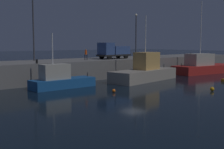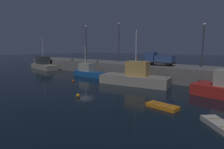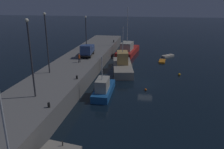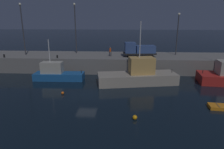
# 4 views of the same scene
# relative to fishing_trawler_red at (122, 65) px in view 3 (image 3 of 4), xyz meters

# --- Properties ---
(ground_plane) EXTENTS (320.00, 320.00, 0.00)m
(ground_plane) POSITION_rel_fishing_trawler_red_xyz_m (-6.87, -4.97, -1.20)
(ground_plane) COLOR black
(pier_quay) EXTENTS (71.80, 8.34, 2.70)m
(pier_quay) POSITION_rel_fishing_trawler_red_xyz_m (-6.87, 8.54, 0.14)
(pier_quay) COLOR slate
(pier_quay) RESTS_ON ground
(fishing_trawler_red) EXTENTS (11.96, 5.58, 8.93)m
(fishing_trawler_red) POSITION_rel_fishing_trawler_red_xyz_m (0.00, 0.00, 0.00)
(fishing_trawler_red) COLOR gray
(fishing_trawler_red) RESTS_ON ground
(fishing_boat_white) EXTENTS (12.70, 5.27, 12.09)m
(fishing_boat_white) POSITION_rel_fishing_trawler_red_xyz_m (14.97, 0.61, -0.05)
(fishing_boat_white) COLOR red
(fishing_boat_white) RESTS_ON ground
(fishing_boat_orange) EXTENTS (7.74, 2.60, 6.28)m
(fishing_boat_orange) POSITION_rel_fishing_trawler_red_xyz_m (-12.58, 1.23, -0.21)
(fishing_boat_orange) COLOR #195193
(fishing_boat_orange) RESTS_ON ground
(dinghy_orange_near) EXTENTS (3.28, 3.30, 0.48)m
(dinghy_orange_near) POSITION_rel_fishing_trawler_red_xyz_m (14.09, -9.81, -0.99)
(dinghy_orange_near) COLOR beige
(dinghy_orange_near) RESTS_ON ground
(rowboat_white_mid) EXTENTS (3.30, 1.66, 0.40)m
(rowboat_white_mid) POSITION_rel_fishing_trawler_red_xyz_m (8.67, -8.21, -1.02)
(rowboat_white_mid) COLOR orange
(rowboat_white_mid) RESTS_ON ground
(mooring_buoy_near) EXTENTS (0.45, 0.45, 0.45)m
(mooring_buoy_near) POSITION_rel_fishing_trawler_red_xyz_m (-1.01, -11.16, -0.98)
(mooring_buoy_near) COLOR orange
(mooring_buoy_near) RESTS_ON ground
(mooring_buoy_mid) EXTENTS (0.37, 0.37, 0.37)m
(mooring_buoy_mid) POSITION_rel_fishing_trawler_red_xyz_m (-9.83, -5.08, -1.02)
(mooring_buoy_mid) COLOR orange
(mooring_buoy_mid) RESTS_ON ground
(lamp_post_west) EXTENTS (0.44, 0.44, 9.28)m
(lamp_post_west) POSITION_rel_fishing_trawler_red_xyz_m (-20.68, 7.93, 6.83)
(lamp_post_west) COLOR #38383D
(lamp_post_west) RESTS_ON pier_quay
(lamp_post_east) EXTENTS (0.44, 0.44, 9.40)m
(lamp_post_east) POSITION_rel_fishing_trawler_red_xyz_m (-11.49, 10.33, 6.89)
(lamp_post_east) COLOR #38383D
(lamp_post_east) RESTS_ON pier_quay
(lamp_post_central) EXTENTS (0.44, 0.44, 7.61)m
(lamp_post_central) POSITION_rel_fishing_trawler_red_xyz_m (7.67, 9.72, 5.96)
(lamp_post_central) COLOR #38383D
(lamp_post_central) RESTS_ON pier_quay
(utility_truck) EXTENTS (5.91, 2.55, 2.55)m
(utility_truck) POSITION_rel_fishing_trawler_red_xyz_m (0.51, 7.43, 2.77)
(utility_truck) COLOR black
(utility_truck) RESTS_ON pier_quay
(dockworker) EXTENTS (0.41, 0.41, 1.64)m
(dockworker) POSITION_rel_fishing_trawler_red_xyz_m (-4.62, 7.54, 2.43)
(dockworker) COLOR black
(dockworker) RESTS_ON pier_quay
(bollard_west) EXTENTS (0.28, 0.28, 0.51)m
(bollard_west) POSITION_rel_fishing_trawler_red_xyz_m (-13.64, 5.02, 1.75)
(bollard_west) COLOR black
(bollard_west) RESTS_ON pier_quay
(bollard_central) EXTENTS (0.28, 0.28, 0.57)m
(bollard_central) POSITION_rel_fishing_trawler_red_xyz_m (-23.15, 5.04, 1.78)
(bollard_central) COLOR black
(bollard_central) RESTS_ON pier_quay
(bollard_east) EXTENTS (0.28, 0.28, 0.62)m
(bollard_east) POSITION_rel_fishing_trawler_red_xyz_m (17.01, 4.74, 1.80)
(bollard_east) COLOR black
(bollard_east) RESTS_ON pier_quay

